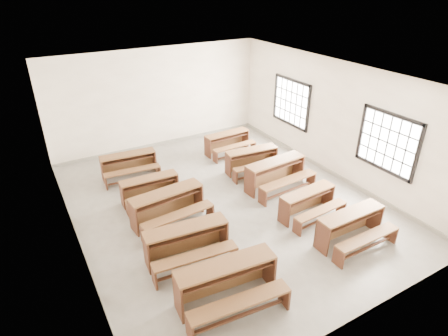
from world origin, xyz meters
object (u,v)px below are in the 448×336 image
desk_set_4 (129,164)px  desk_set_3 (150,188)px  desk_set_8 (252,159)px  desk_set_9 (228,141)px  desk_set_6 (308,202)px  desk_set_2 (168,205)px  desk_set_0 (227,281)px  desk_set_7 (276,172)px  desk_set_5 (352,225)px  desk_set_1 (187,241)px

desk_set_4 → desk_set_3: bearing=-83.0°
desk_set_3 → desk_set_8: size_ratio=0.91×
desk_set_8 → desk_set_9: (0.05, 1.48, -0.01)m
desk_set_3 → desk_set_9: size_ratio=0.97×
desk_set_3 → desk_set_6: (3.01, -2.49, 0.01)m
desk_set_3 → desk_set_4: bearing=94.6°
desk_set_2 → desk_set_4: 2.60m
desk_set_0 → desk_set_7: 4.21m
desk_set_3 → desk_set_4: 1.55m
desk_set_0 → desk_set_6: bearing=29.3°
desk_set_5 → desk_set_9: 5.23m
desk_set_2 → desk_set_9: size_ratio=1.18×
desk_set_0 → desk_set_9: bearing=64.9°
desk_set_0 → desk_set_3: 3.82m
desk_set_8 → desk_set_4: bearing=161.0°
desk_set_1 → desk_set_4: (0.05, 4.01, -0.04)m
desk_set_4 → desk_set_9: size_ratio=1.04×
desk_set_5 → desk_set_8: size_ratio=0.99×
desk_set_0 → desk_set_7: bearing=46.9°
desk_set_9 → desk_set_6: bearing=-95.0°
desk_set_7 → desk_set_8: (-0.04, 1.09, -0.05)m
desk_set_2 → desk_set_6: desk_set_2 is taller
desk_set_0 → desk_set_7: desk_set_0 is taller
desk_set_1 → desk_set_7: desk_set_7 is taller
desk_set_7 → desk_set_2: bearing=176.3°
desk_set_0 → desk_set_4: (-0.07, 5.36, -0.07)m
desk_set_5 → desk_set_6: 1.21m
desk_set_1 → desk_set_9: bearing=56.1°
desk_set_4 → desk_set_6: bearing=-48.1°
desk_set_9 → desk_set_1: bearing=-132.0°
desk_set_1 → desk_set_8: 4.10m
desk_set_1 → desk_set_6: size_ratio=1.15×
desk_set_0 → desk_set_6: size_ratio=1.23×
desk_set_5 → desk_set_7: (0.02, 2.66, 0.04)m
desk_set_3 → desk_set_2: bearing=-84.7°
desk_set_5 → desk_set_9: desk_set_5 is taller
desk_set_1 → desk_set_4: size_ratio=1.11×
desk_set_5 → desk_set_4: bearing=121.5°
desk_set_4 → desk_set_9: 3.23m
desk_set_2 → desk_set_5: size_ratio=1.12×
desk_set_3 → desk_set_7: desk_set_7 is taller
desk_set_9 → desk_set_8: bearing=-94.5°
desk_set_8 → desk_set_9: bearing=94.2°
desk_set_4 → desk_set_8: desk_set_8 is taller
desk_set_0 → desk_set_4: bearing=96.2°
desk_set_2 → desk_set_6: bearing=-31.3°
desk_set_3 → desk_set_8: bearing=3.2°
desk_set_1 → desk_set_5: bearing=-15.3°
desk_set_1 → desk_set_7: 3.58m
desk_set_0 → desk_set_9: (3.16, 5.35, -0.08)m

